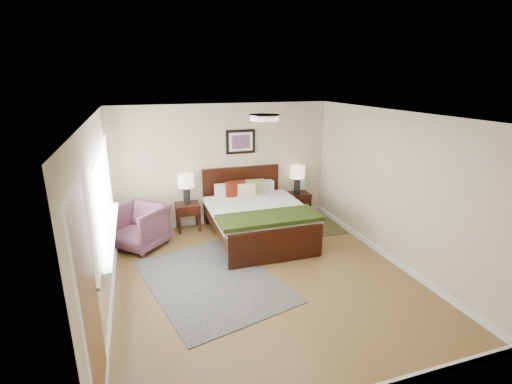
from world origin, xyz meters
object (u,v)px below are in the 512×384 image
Objects in this scene: bed at (256,212)px; nightstand_left at (188,210)px; armchair at (139,227)px; rug_persian at (211,280)px; nightstand_right at (297,202)px; lamp_left at (186,184)px; lamp_right at (297,175)px.

bed reaches higher than nightstand_left.
armchair reaches higher than rug_persian.
nightstand_right is 3.41m from armchair.
nightstand_right is 3.20m from rug_persian.
rug_persian is at bearing -88.93° from nightstand_left.
bed is 2.17m from armchair.
lamp_left is 0.70× the size of armchair.
armchair is (-3.37, -0.54, 0.06)m from nightstand_right.
nightstand_right is 0.90× the size of lamp_left.
bed is 1.52m from lamp_left.
nightstand_left is 2.41m from nightstand_right.
lamp_left reaches higher than armchair.
lamp_left is 1.25m from armchair.
bed is at bearing 36.79° from armchair.
lamp_right is at bearing 34.50° from bed.
rug_persian is at bearing -138.16° from nightstand_right.
nightstand_left is 2.16m from rug_persian.
lamp_left reaches higher than nightstand_left.
nightstand_left is 0.91× the size of lamp_right.
nightstand_right is at bearing -90.00° from lamp_right.
lamp_left is (-1.19, 0.84, 0.44)m from bed.
bed is 0.87× the size of rug_persian.
armchair reaches higher than nightstand_left.
lamp_left is at bearing 144.85° from bed.
lamp_right reaches higher than nightstand_left.
nightstand_right reaches higher than rug_persian.
nightstand_right is at bearing 27.99° from rug_persian.
bed is at bearing 34.54° from rug_persian.
nightstand_left is 0.22× the size of rug_persian.
armchair is at bearing -149.93° from lamp_left.
bed is 2.50× the size of armchair.
bed is 1.54m from lamp_right.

